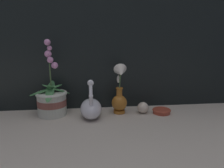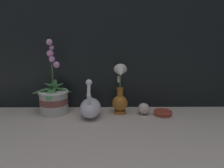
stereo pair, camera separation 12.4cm
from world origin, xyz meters
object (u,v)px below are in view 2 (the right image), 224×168
object	(u,v)px
orchid_potted_plant	(54,98)
glass_sphere	(144,109)
amber_dish	(163,113)
swan_figurine	(90,107)
blue_vase	(120,96)

from	to	relation	value
orchid_potted_plant	glass_sphere	distance (m)	0.54
amber_dish	orchid_potted_plant	bearing A→B (deg)	175.49
swan_figurine	blue_vase	size ratio (longest dim) A/B	0.76
blue_vase	amber_dish	bearing A→B (deg)	-6.52
blue_vase	amber_dish	xyz separation A→B (m)	(0.25, -0.03, -0.10)
orchid_potted_plant	glass_sphere	size ratio (longest dim) A/B	6.49
swan_figurine	glass_sphere	distance (m)	0.31
glass_sphere	amber_dish	world-z (taller)	glass_sphere
orchid_potted_plant	swan_figurine	size ratio (longest dim) A/B	1.90
glass_sphere	orchid_potted_plant	bearing A→B (deg)	176.58
orchid_potted_plant	swan_figurine	distance (m)	0.24
blue_vase	glass_sphere	size ratio (longest dim) A/B	4.49
swan_figurine	amber_dish	bearing A→B (deg)	2.91
glass_sphere	swan_figurine	bearing A→B (deg)	-172.61
blue_vase	glass_sphere	bearing A→B (deg)	-3.94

